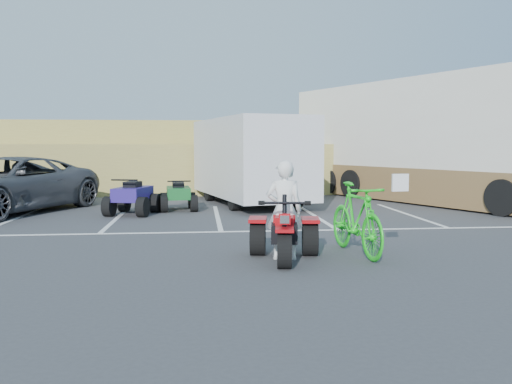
{
  "coord_description": "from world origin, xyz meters",
  "views": [
    {
      "loc": [
        -0.46,
        -9.78,
        1.98
      ],
      "look_at": [
        0.68,
        1.31,
        1.0
      ],
      "focal_mm": 38.0,
      "sensor_mm": 36.0,
      "label": 1
    }
  ],
  "objects": [
    {
      "name": "grass_embankment",
      "position": [
        0.0,
        15.48,
        1.42
      ],
      "size": [
        40.0,
        8.5,
        3.1
      ],
      "color": "olive",
      "rests_on": "ground"
    },
    {
      "name": "red_trike_atv",
      "position": [
        0.95,
        -0.78,
        0.0
      ],
      "size": [
        1.47,
        1.82,
        1.08
      ],
      "primitive_type": null,
      "rotation": [
        0.0,
        0.0,
        -0.15
      ],
      "color": "#9E090E",
      "rests_on": "ground"
    },
    {
      "name": "quad_atv_green",
      "position": [
        -1.12,
        6.63,
        0.0
      ],
      "size": [
        1.19,
        1.53,
        0.94
      ],
      "primitive_type": null,
      "rotation": [
        0.0,
        0.0,
        0.08
      ],
      "color": "#145B25",
      "rests_on": "ground"
    },
    {
      "name": "green_dirt_bike",
      "position": [
        2.32,
        -0.38,
        0.65
      ],
      "size": [
        0.89,
        2.22,
        1.3
      ],
      "primitive_type": "imported",
      "rotation": [
        0.0,
        0.0,
        0.13
      ],
      "color": "#14BF19",
      "rests_on": "ground"
    },
    {
      "name": "rv_motorhome",
      "position": [
        7.46,
        8.53,
        1.79
      ],
      "size": [
        7.46,
        11.64,
        4.13
      ],
      "rotation": [
        0.0,
        0.0,
        0.43
      ],
      "color": "silver",
      "rests_on": "ground"
    },
    {
      "name": "ground",
      "position": [
        0.0,
        0.0,
        0.0
      ],
      "size": [
        100.0,
        100.0,
        0.0
      ],
      "primitive_type": "plane",
      "color": "#3A3A3D",
      "rests_on": "ground"
    },
    {
      "name": "rider",
      "position": [
        0.97,
        -0.63,
        0.86
      ],
      "size": [
        0.68,
        0.5,
        1.71
      ],
      "primitive_type": "imported",
      "rotation": [
        0.0,
        0.0,
        3.0
      ],
      "color": "white",
      "rests_on": "ground"
    },
    {
      "name": "cargo_trailer",
      "position": [
        1.19,
        8.06,
        1.53
      ],
      "size": [
        3.75,
        6.44,
        2.82
      ],
      "rotation": [
        0.0,
        0.0,
        0.23
      ],
      "color": "silver",
      "rests_on": "ground"
    },
    {
      "name": "grey_pickup",
      "position": [
        -6.06,
        6.5,
        0.81
      ],
      "size": [
        4.88,
        6.44,
        1.63
      ],
      "primitive_type": "imported",
      "rotation": [
        0.0,
        0.0,
        -0.43
      ],
      "color": "#404247",
      "rests_on": "ground"
    },
    {
      "name": "parking_stripes",
      "position": [
        0.87,
        4.07,
        0.0
      ],
      "size": [
        28.0,
        5.16,
        0.01
      ],
      "color": "white",
      "rests_on": "ground"
    },
    {
      "name": "quad_atv_blue",
      "position": [
        -2.37,
        5.77,
        0.0
      ],
      "size": [
        1.56,
        1.86,
        1.05
      ],
      "primitive_type": null,
      "rotation": [
        0.0,
        0.0,
        -0.25
      ],
      "color": "navy",
      "rests_on": "ground"
    }
  ]
}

